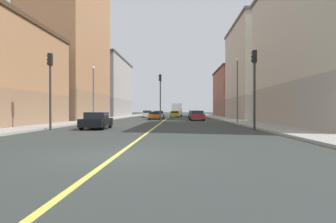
% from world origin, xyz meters
% --- Properties ---
extents(ground_plane, '(400.00, 400.00, 0.00)m').
position_xyz_m(ground_plane, '(0.00, 0.00, 0.00)').
color(ground_plane, '#303533').
rests_on(ground_plane, ground).
extents(sidewalk_left, '(2.89, 168.00, 0.15)m').
position_xyz_m(sidewalk_left, '(9.33, 49.00, 0.07)').
color(sidewalk_left, '#9E9B93').
rests_on(sidewalk_left, ground).
extents(sidewalk_right, '(2.89, 168.00, 0.15)m').
position_xyz_m(sidewalk_right, '(-9.33, 49.00, 0.07)').
color(sidewalk_right, '#9E9B93').
rests_on(sidewalk_right, ground).
extents(lane_center_stripe, '(0.16, 154.00, 0.01)m').
position_xyz_m(lane_center_stripe, '(0.00, 49.00, 0.01)').
color(lane_center_stripe, '#E5D14C').
rests_on(lane_center_stripe, ground).
extents(building_left_near, '(8.52, 20.97, 14.08)m').
position_xyz_m(building_left_near, '(14.89, 17.66, 7.05)').
color(building_left_near, '#9D9688').
rests_on(building_left_near, ground).
extents(building_left_mid, '(8.52, 18.26, 15.11)m').
position_xyz_m(building_left_mid, '(14.89, 40.61, 7.56)').
color(building_left_mid, '#9D9688').
rests_on(building_left_mid, ground).
extents(building_left_far, '(8.52, 19.32, 10.62)m').
position_xyz_m(building_left_far, '(14.89, 61.28, 5.32)').
color(building_left_far, brown).
rests_on(building_left_far, ground).
extents(building_right_midblock, '(8.52, 19.95, 23.07)m').
position_xyz_m(building_right_midblock, '(-14.89, 38.53, 11.55)').
color(building_right_midblock, '#8F6B4F').
rests_on(building_right_midblock, ground).
extents(building_right_distant, '(8.52, 25.45, 13.50)m').
position_xyz_m(building_right_distant, '(-14.89, 64.14, 6.76)').
color(building_right_distant, gray).
rests_on(building_right_distant, ground).
extents(traffic_light_left_near, '(0.40, 0.32, 5.79)m').
position_xyz_m(traffic_light_left_near, '(7.47, 12.94, 3.76)').
color(traffic_light_left_near, '#2D2D2D').
rests_on(traffic_light_left_near, ground).
extents(traffic_light_right_near, '(0.40, 0.32, 5.65)m').
position_xyz_m(traffic_light_right_near, '(-7.50, 12.94, 3.68)').
color(traffic_light_right_near, '#2D2D2D').
rests_on(traffic_light_right_near, ground).
extents(traffic_light_median_far, '(0.40, 0.32, 6.19)m').
position_xyz_m(traffic_light_median_far, '(-0.43, 31.74, 4.00)').
color(traffic_light_median_far, '#2D2D2D').
rests_on(traffic_light_median_far, ground).
extents(street_lamp_left_near, '(0.36, 0.36, 7.03)m').
position_xyz_m(street_lamp_left_near, '(8.48, 24.98, 4.42)').
color(street_lamp_left_near, '#4C4C51').
rests_on(street_lamp_left_near, ground).
extents(street_lamp_right_near, '(0.36, 0.36, 6.69)m').
position_xyz_m(street_lamp_right_near, '(-8.48, 28.43, 4.24)').
color(street_lamp_right_near, '#4C4C51').
rests_on(street_lamp_right_near, ground).
extents(car_maroon, '(2.02, 4.64, 1.37)m').
position_xyz_m(car_maroon, '(4.56, 34.14, 0.67)').
color(car_maroon, maroon).
rests_on(car_maroon, ground).
extents(car_white, '(1.97, 4.29, 1.37)m').
position_xyz_m(car_white, '(-4.23, 52.88, 0.66)').
color(car_white, white).
rests_on(car_white, ground).
extents(car_black, '(1.85, 4.11, 1.30)m').
position_xyz_m(car_black, '(-4.32, 14.02, 0.63)').
color(car_black, black).
rests_on(car_black, ground).
extents(car_yellow, '(1.99, 3.99, 1.25)m').
position_xyz_m(car_yellow, '(1.19, 53.43, 0.62)').
color(car_yellow, gold).
rests_on(car_yellow, ground).
extents(car_orange, '(1.96, 3.93, 1.23)m').
position_xyz_m(car_orange, '(-1.81, 40.10, 0.60)').
color(car_orange, orange).
rests_on(car_orange, ground).
extents(car_green, '(1.93, 4.43, 1.39)m').
position_xyz_m(car_green, '(4.56, 41.73, 0.68)').
color(car_green, '#1E6B38').
rests_on(car_green, ground).
extents(car_silver, '(1.93, 4.40, 1.32)m').
position_xyz_m(car_silver, '(-1.59, 46.64, 0.63)').
color(car_silver, silver).
rests_on(car_silver, ground).
extents(box_truck, '(2.42, 7.97, 2.94)m').
position_xyz_m(box_truck, '(1.60, 64.54, 1.58)').
color(box_truck, navy).
rests_on(box_truck, ground).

